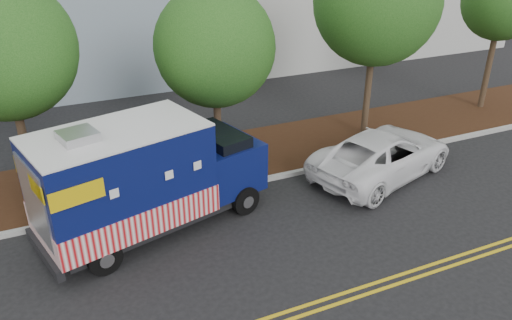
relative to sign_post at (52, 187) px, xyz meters
name	(u,v)px	position (x,y,z in m)	size (l,w,h in m)	color
ground	(219,216)	(4.46, -1.55, -1.20)	(120.00, 120.00, 0.00)	black
curb	(204,192)	(4.46, -0.15, -1.12)	(120.00, 0.18, 0.15)	#9E9E99
mulch_strip	(186,165)	(4.46, 1.95, -1.12)	(120.00, 4.00, 0.15)	black
centerline_near	(286,312)	(4.46, -6.00, -1.19)	(120.00, 0.10, 0.01)	gold
centerline_far	(291,319)	(4.46, -6.25, -1.19)	(120.00, 0.10, 0.01)	gold
tree_a	(3,49)	(-0.55, 2.12, 3.53)	(4.13, 4.13, 6.81)	#38281C
tree_b	(215,47)	(5.69, 1.80, 3.06)	(4.02, 4.02, 6.28)	#38281C
tree_c	(377,2)	(11.90, 1.67, 4.11)	(4.62, 4.62, 7.63)	#38281C
tree_d	(502,1)	(18.71, 2.13, 3.66)	(3.33, 3.33, 6.55)	#38281C
sign_post	(52,187)	(0.00, 0.00, 0.00)	(0.06, 0.06, 2.40)	#473828
food_truck	(142,181)	(2.34, -1.37, 0.37)	(6.96, 4.00, 3.47)	black
white_car	(383,154)	(10.55, -1.31, -0.41)	(2.61, 5.66, 1.57)	white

